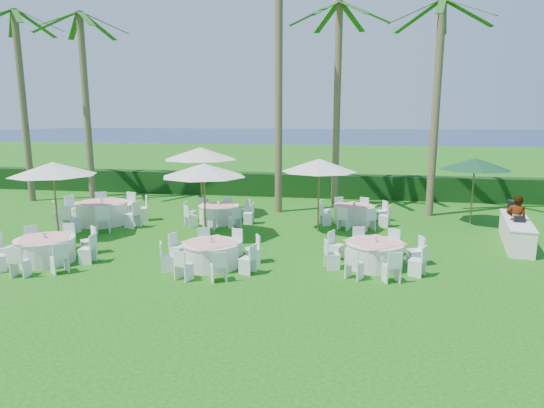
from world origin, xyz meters
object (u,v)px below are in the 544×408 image
(banquet_table_a, at_px, (46,249))
(banquet_table_d, at_px, (102,212))
(umbrella_b, at_px, (204,170))
(umbrella_d, at_px, (319,165))
(umbrella_c, at_px, (201,153))
(staff_person, at_px, (516,221))
(banquet_table_c, at_px, (374,254))
(banquet_table_f, at_px, (354,214))
(banquet_table_e, at_px, (219,213))
(umbrella_a, at_px, (53,169))
(umbrella_green, at_px, (475,164))
(banquet_table_b, at_px, (211,254))
(buffet_table, at_px, (516,231))

(banquet_table_a, relative_size, banquet_table_d, 0.82)
(umbrella_b, bearing_deg, umbrella_d, 22.07)
(umbrella_c, bearing_deg, staff_person, -13.07)
(umbrella_c, bearing_deg, banquet_table_c, -39.24)
(banquet_table_f, bearing_deg, banquet_table_e, -171.17)
(umbrella_a, xyz_separation_m, umbrella_b, (5.13, 0.78, -0.03))
(umbrella_c, xyz_separation_m, staff_person, (11.50, -2.67, -1.82))
(banquet_table_f, distance_m, umbrella_green, 4.98)
(umbrella_green, relative_size, staff_person, 1.60)
(banquet_table_b, height_order, umbrella_b, umbrella_b)
(umbrella_green, bearing_deg, banquet_table_c, -123.45)
(banquet_table_c, relative_size, umbrella_d, 1.03)
(umbrella_d, height_order, buffet_table, umbrella_d)
(banquet_table_d, xyz_separation_m, banquet_table_e, (4.46, 1.00, -0.09))
(banquet_table_b, bearing_deg, umbrella_d, 59.85)
(banquet_table_e, bearing_deg, banquet_table_c, -37.86)
(umbrella_b, xyz_separation_m, umbrella_green, (9.61, 3.77, 0.01))
(banquet_table_b, bearing_deg, umbrella_green, 38.73)
(banquet_table_b, distance_m, umbrella_a, 6.97)
(umbrella_c, distance_m, umbrella_green, 10.89)
(banquet_table_c, height_order, umbrella_b, umbrella_b)
(umbrella_b, bearing_deg, banquet_table_c, -21.56)
(banquet_table_a, distance_m, banquet_table_d, 4.85)
(umbrella_c, bearing_deg, umbrella_d, -20.33)
(banquet_table_a, relative_size, banquet_table_e, 1.02)
(umbrella_a, distance_m, staff_person, 15.52)
(umbrella_c, bearing_deg, banquet_table_b, -69.36)
(banquet_table_d, bearing_deg, buffet_table, -1.26)
(umbrella_a, distance_m, umbrella_b, 5.19)
(umbrella_a, bearing_deg, banquet_table_a, -61.35)
(banquet_table_a, height_order, staff_person, staff_person)
(umbrella_c, distance_m, umbrella_d, 5.41)
(banquet_table_e, height_order, umbrella_a, umbrella_a)
(banquet_table_c, relative_size, staff_person, 1.67)
(banquet_table_e, distance_m, umbrella_a, 6.16)
(banquet_table_e, bearing_deg, banquet_table_f, 8.83)
(umbrella_b, relative_size, umbrella_c, 0.94)
(banquet_table_f, height_order, umbrella_b, umbrella_b)
(banquet_table_f, distance_m, staff_person, 5.69)
(banquet_table_d, height_order, umbrella_a, umbrella_a)
(banquet_table_f, xyz_separation_m, staff_person, (5.14, -2.39, 0.46))
(banquet_table_e, xyz_separation_m, umbrella_d, (4.00, -0.78, 2.06))
(banquet_table_c, xyz_separation_m, umbrella_d, (-1.85, 3.77, 2.06))
(banquet_table_a, bearing_deg, umbrella_b, 43.07)
(banquet_table_e, distance_m, umbrella_c, 2.75)
(banquet_table_a, height_order, umbrella_a, umbrella_a)
(umbrella_a, xyz_separation_m, umbrella_green, (14.74, 4.55, -0.02))
(umbrella_a, xyz_separation_m, umbrella_c, (3.86, 4.19, 0.26))
(umbrella_a, xyz_separation_m, buffet_table, (15.48, 1.76, -1.94))
(banquet_table_c, height_order, banquet_table_e, banquet_table_c)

